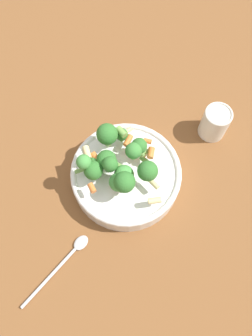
{
  "coord_description": "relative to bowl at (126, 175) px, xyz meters",
  "views": [
    {
      "loc": [
        0.19,
        -0.21,
        0.72
      ],
      "look_at": [
        0.0,
        0.0,
        0.07
      ],
      "focal_mm": 35.0,
      "sensor_mm": 36.0,
      "label": 1
    }
  ],
  "objects": [
    {
      "name": "bowl",
      "position": [
        0.0,
        0.0,
        0.0
      ],
      "size": [
        0.25,
        0.25,
        0.05
      ],
      "color": "white",
      "rests_on": "ground_plane"
    },
    {
      "name": "ground_plane",
      "position": [
        0.0,
        0.0,
        -0.03
      ],
      "size": [
        3.0,
        3.0,
        0.0
      ],
      "primitive_type": "plane",
      "color": "brown"
    },
    {
      "name": "spoon",
      "position": [
        0.03,
        -0.22,
        -0.02
      ],
      "size": [
        0.03,
        0.19,
        0.01
      ],
      "rotation": [
        0.0,
        0.0,
        7.87
      ],
      "color": "silver",
      "rests_on": "ground_plane"
    },
    {
      "name": "cup",
      "position": [
        0.07,
        0.24,
        0.01
      ],
      "size": [
        0.07,
        0.07,
        0.08
      ],
      "color": "silver",
      "rests_on": "ground_plane"
    },
    {
      "name": "pasta_salad",
      "position": [
        -0.01,
        -0.01,
        0.07
      ],
      "size": [
        0.21,
        0.19,
        0.08
      ],
      "color": "#8CB766",
      "rests_on": "bowl"
    }
  ]
}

